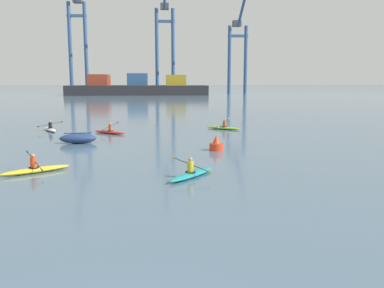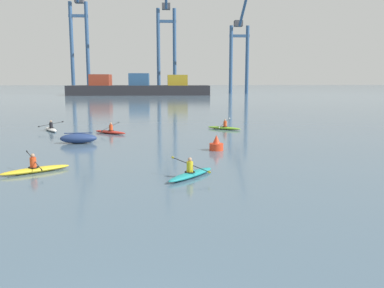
{
  "view_description": "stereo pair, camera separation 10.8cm",
  "coord_description": "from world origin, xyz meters",
  "px_view_note": "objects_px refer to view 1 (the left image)",
  "views": [
    {
      "loc": [
        0.95,
        -5.46,
        4.46
      ],
      "look_at": [
        2.8,
        19.32,
        0.6
      ],
      "focal_mm": 38.32,
      "sensor_mm": 36.0,
      "label": 1
    },
    {
      "loc": [
        1.06,
        -5.47,
        4.46
      ],
      "look_at": [
        2.8,
        19.32,
        0.6
      ],
      "focal_mm": 38.32,
      "sensor_mm": 36.0,
      "label": 2
    }
  ],
  "objects_px": {
    "gantry_crane_east_mid": "(238,46)",
    "kayak_lime": "(224,128)",
    "channel_buoy": "(216,145)",
    "kayak_teal": "(192,174)",
    "kayak_yellow": "(36,169)",
    "capsized_dinghy": "(78,138)",
    "gantry_crane_west": "(77,33)",
    "gantry_crane_west_mid": "(165,37)",
    "kayak_red": "(110,132)",
    "kayak_white": "(50,129)",
    "container_barge": "(138,88)"
  },
  "relations": [
    {
      "from": "gantry_crane_east_mid",
      "to": "kayak_lime",
      "type": "xyz_separation_m",
      "value": [
        -20.77,
        -104.84,
        -16.12
      ]
    },
    {
      "from": "channel_buoy",
      "to": "kayak_teal",
      "type": "height_order",
      "value": "channel_buoy"
    },
    {
      "from": "kayak_yellow",
      "to": "kayak_teal",
      "type": "bearing_deg",
      "value": -11.48
    },
    {
      "from": "capsized_dinghy",
      "to": "gantry_crane_west",
      "type": "bearing_deg",
      "value": 100.86
    },
    {
      "from": "gantry_crane_west_mid",
      "to": "kayak_red",
      "type": "xyz_separation_m",
      "value": [
        -5.84,
        -106.91,
        -18.66
      ]
    },
    {
      "from": "gantry_crane_west_mid",
      "to": "channel_buoy",
      "type": "height_order",
      "value": "gantry_crane_west_mid"
    },
    {
      "from": "gantry_crane_east_mid",
      "to": "kayak_white",
      "type": "bearing_deg",
      "value": -109.15
    },
    {
      "from": "container_barge",
      "to": "gantry_crane_west_mid",
      "type": "distance_m",
      "value": 22.58
    },
    {
      "from": "container_barge",
      "to": "kayak_teal",
      "type": "height_order",
      "value": "container_barge"
    },
    {
      "from": "container_barge",
      "to": "gantry_crane_west",
      "type": "bearing_deg",
      "value": 151.75
    },
    {
      "from": "gantry_crane_west",
      "to": "gantry_crane_east_mid",
      "type": "distance_m",
      "value": 53.78
    },
    {
      "from": "container_barge",
      "to": "kayak_red",
      "type": "xyz_separation_m",
      "value": [
        2.85,
        -94.25,
        -2.11
      ]
    },
    {
      "from": "channel_buoy",
      "to": "kayak_lime",
      "type": "height_order",
      "value": "kayak_lime"
    },
    {
      "from": "kayak_red",
      "to": "channel_buoy",
      "type": "bearing_deg",
      "value": -48.57
    },
    {
      "from": "kayak_lime",
      "to": "channel_buoy",
      "type": "bearing_deg",
      "value": -100.98
    },
    {
      "from": "gantry_crane_west",
      "to": "gantry_crane_west_mid",
      "type": "bearing_deg",
      "value": 3.95
    },
    {
      "from": "gantry_crane_west",
      "to": "gantry_crane_east_mid",
      "type": "xyz_separation_m",
      "value": [
        53.61,
        2.25,
        -3.55
      ]
    },
    {
      "from": "kayak_yellow",
      "to": "kayak_white",
      "type": "relative_size",
      "value": 0.94
    },
    {
      "from": "gantry_crane_east_mid",
      "to": "kayak_red",
      "type": "height_order",
      "value": "gantry_crane_east_mid"
    },
    {
      "from": "kayak_white",
      "to": "gantry_crane_west",
      "type": "bearing_deg",
      "value": 99.52
    },
    {
      "from": "kayak_red",
      "to": "container_barge",
      "type": "bearing_deg",
      "value": 91.73
    },
    {
      "from": "container_barge",
      "to": "channel_buoy",
      "type": "relative_size",
      "value": 42.93
    },
    {
      "from": "container_barge",
      "to": "channel_buoy",
      "type": "xyz_separation_m",
      "value": [
        10.76,
        -103.2,
        -1.93
      ]
    },
    {
      "from": "capsized_dinghy",
      "to": "kayak_teal",
      "type": "bearing_deg",
      "value": -56.34
    },
    {
      "from": "kayak_yellow",
      "to": "channel_buoy",
      "type": "bearing_deg",
      "value": 30.94
    },
    {
      "from": "gantry_crane_west",
      "to": "kayak_teal",
      "type": "bearing_deg",
      "value": -76.77
    },
    {
      "from": "gantry_crane_west",
      "to": "channel_buoy",
      "type": "bearing_deg",
      "value": -74.94
    },
    {
      "from": "container_barge",
      "to": "kayak_red",
      "type": "bearing_deg",
      "value": -88.27
    },
    {
      "from": "channel_buoy",
      "to": "kayak_yellow",
      "type": "distance_m",
      "value": 11.29
    },
    {
      "from": "gantry_crane_west_mid",
      "to": "kayak_white",
      "type": "distance_m",
      "value": 106.83
    },
    {
      "from": "capsized_dinghy",
      "to": "kayak_white",
      "type": "xyz_separation_m",
      "value": [
        -3.94,
        7.58,
        -0.18
      ]
    },
    {
      "from": "gantry_crane_west_mid",
      "to": "gantry_crane_west",
      "type": "bearing_deg",
      "value": -176.05
    },
    {
      "from": "gantry_crane_west",
      "to": "gantry_crane_west_mid",
      "type": "xyz_separation_m",
      "value": [
        28.59,
        1.97,
        -1.01
      ]
    },
    {
      "from": "gantry_crane_west_mid",
      "to": "kayak_teal",
      "type": "height_order",
      "value": "gantry_crane_west_mid"
    },
    {
      "from": "kayak_yellow",
      "to": "kayak_red",
      "type": "bearing_deg",
      "value": 83.13
    },
    {
      "from": "container_barge",
      "to": "capsized_dinghy",
      "type": "relative_size",
      "value": 16.14
    },
    {
      "from": "channel_buoy",
      "to": "kayak_lime",
      "type": "bearing_deg",
      "value": 79.02
    },
    {
      "from": "container_barge",
      "to": "kayak_white",
      "type": "relative_size",
      "value": 12.99
    },
    {
      "from": "gantry_crane_east_mid",
      "to": "capsized_dinghy",
      "type": "distance_m",
      "value": 118.1
    },
    {
      "from": "kayak_yellow",
      "to": "capsized_dinghy",
      "type": "bearing_deg",
      "value": 88.94
    },
    {
      "from": "capsized_dinghy",
      "to": "kayak_red",
      "type": "distance_m",
      "value": 5.48
    },
    {
      "from": "container_barge",
      "to": "kayak_lime",
      "type": "xyz_separation_m",
      "value": [
        12.95,
        -91.9,
        -2.11
      ]
    },
    {
      "from": "gantry_crane_west",
      "to": "capsized_dinghy",
      "type": "relative_size",
      "value": 15.71
    },
    {
      "from": "kayak_teal",
      "to": "kayak_white",
      "type": "bearing_deg",
      "value": 121.24
    },
    {
      "from": "gantry_crane_east_mid",
      "to": "kayak_lime",
      "type": "relative_size",
      "value": 10.83
    },
    {
      "from": "kayak_white",
      "to": "gantry_crane_east_mid",
      "type": "bearing_deg",
      "value": 70.85
    },
    {
      "from": "container_barge",
      "to": "channel_buoy",
      "type": "height_order",
      "value": "container_barge"
    },
    {
      "from": "gantry_crane_west",
      "to": "kayak_yellow",
      "type": "relative_size",
      "value": 13.4
    },
    {
      "from": "capsized_dinghy",
      "to": "channel_buoy",
      "type": "xyz_separation_m",
      "value": [
        9.51,
        -3.72,
        0.01
      ]
    },
    {
      "from": "gantry_crane_west_mid",
      "to": "kayak_red",
      "type": "bearing_deg",
      "value": -93.13
    }
  ]
}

